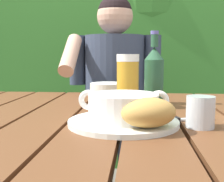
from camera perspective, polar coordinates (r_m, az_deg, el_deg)
dining_table at (r=0.88m, az=-2.23°, el=-10.29°), size 1.26×0.95×0.75m
hedge_backdrop at (r=2.62m, az=3.58°, el=6.72°), size 3.34×0.96×1.83m
chair_near_diner at (r=1.81m, az=0.92°, el=-7.36°), size 0.42×0.43×0.97m
person_eating at (r=1.56m, az=0.34°, el=-0.15°), size 0.48×0.47×1.22m
serving_plate at (r=0.73m, az=2.18°, el=-6.01°), size 0.27×0.27×0.01m
soup_bowl at (r=0.72m, az=2.20°, el=-2.93°), size 0.22×0.17×0.07m
bread_roll at (r=0.65m, az=7.07°, el=-4.12°), size 0.15×0.14×0.07m
beer_glass at (r=0.95m, az=3.05°, el=1.98°), size 0.07×0.07×0.17m
beer_bottle at (r=1.03m, az=8.07°, el=3.20°), size 0.07×0.07×0.25m
water_glass_small at (r=0.72m, az=16.63°, el=-3.87°), size 0.07×0.07×0.07m
table_knife at (r=0.78m, az=12.55°, el=-5.35°), size 0.16×0.06×0.01m
diner_bowl at (r=1.22m, az=-0.77°, el=0.29°), size 0.15×0.15×0.05m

